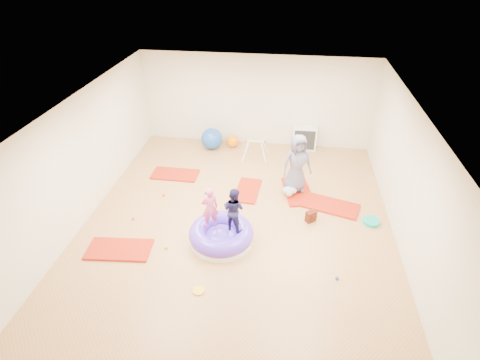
# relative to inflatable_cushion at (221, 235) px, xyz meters

# --- Properties ---
(room) EXTENTS (7.01, 8.01, 2.81)m
(room) POSITION_rel_inflatable_cushion_xyz_m (0.26, 0.80, 1.23)
(room) COLOR tan
(room) RESTS_ON ground
(gym_mat_front_left) EXTENTS (1.38, 0.78, 0.06)m
(gym_mat_front_left) POSITION_rel_inflatable_cushion_xyz_m (-2.08, -0.58, -0.14)
(gym_mat_front_left) COLOR #A02E1B
(gym_mat_front_left) RESTS_ON ground
(gym_mat_mid_left) EXTENTS (1.27, 0.64, 0.05)m
(gym_mat_mid_left) POSITION_rel_inflatable_cushion_xyz_m (-1.76, 2.50, -0.14)
(gym_mat_mid_left) COLOR #A02E1B
(gym_mat_mid_left) RESTS_ON ground
(gym_mat_center_back) EXTENTS (0.64, 1.17, 0.05)m
(gym_mat_center_back) POSITION_rel_inflatable_cushion_xyz_m (0.33, 1.99, -0.15)
(gym_mat_center_back) COLOR #A02E1B
(gym_mat_center_back) RESTS_ON ground
(gym_mat_right) EXTENTS (1.43, 0.99, 0.05)m
(gym_mat_right) POSITION_rel_inflatable_cushion_xyz_m (2.44, 1.59, -0.14)
(gym_mat_right) COLOR #A02E1B
(gym_mat_right) RESTS_ON ground
(gym_mat_rear_right) EXTENTS (0.89, 1.39, 0.05)m
(gym_mat_rear_right) POSITION_rel_inflatable_cushion_xyz_m (1.62, 2.12, -0.14)
(gym_mat_rear_right) COLOR #A02E1B
(gym_mat_rear_right) RESTS_ON ground
(inflatable_cushion) EXTENTS (1.39, 1.39, 0.44)m
(inflatable_cushion) POSITION_rel_inflatable_cushion_xyz_m (0.00, 0.00, 0.00)
(inflatable_cushion) COLOR white
(inflatable_cushion) RESTS_ON ground
(child_pink) EXTENTS (0.42, 0.36, 0.97)m
(child_pink) POSITION_rel_inflatable_cushion_xyz_m (-0.23, 0.06, 0.72)
(child_pink) COLOR #D94D7D
(child_pink) RESTS_ON inflatable_cushion
(child_navy) EXTENTS (0.59, 0.54, 0.99)m
(child_navy) POSITION_rel_inflatable_cushion_xyz_m (0.27, 0.05, 0.73)
(child_navy) COLOR #1B193F
(child_navy) RESTS_ON inflatable_cushion
(adult_caregiver) EXTENTS (0.88, 0.73, 1.54)m
(adult_caregiver) POSITION_rel_inflatable_cushion_xyz_m (1.54, 2.16, 0.66)
(adult_caregiver) COLOR slate
(adult_caregiver) RESTS_ON gym_mat_rear_right
(infant) EXTENTS (0.36, 0.37, 0.21)m
(infant) POSITION_rel_inflatable_cushion_xyz_m (1.41, 1.90, -0.01)
(infant) COLOR #9DBDD3
(infant) RESTS_ON gym_mat_rear_right
(ball_pit_balls) EXTENTS (4.64, 2.55, 0.07)m
(ball_pit_balls) POSITION_rel_inflatable_cushion_xyz_m (-0.64, 0.45, -0.14)
(ball_pit_balls) COLOR #F43E0E
(ball_pit_balls) RESTS_ON ground
(exercise_ball_blue) EXTENTS (0.66, 0.66, 0.66)m
(exercise_ball_blue) POSITION_rel_inflatable_cushion_xyz_m (-1.06, 4.21, 0.16)
(exercise_ball_blue) COLOR #1C4DA7
(exercise_ball_blue) RESTS_ON ground
(exercise_ball_orange) EXTENTS (0.39, 0.39, 0.39)m
(exercise_ball_orange) POSITION_rel_inflatable_cushion_xyz_m (-0.44, 4.40, 0.02)
(exercise_ball_orange) COLOR orange
(exercise_ball_orange) RESTS_ON ground
(infant_play_gym) EXTENTS (0.75, 0.71, 0.58)m
(infant_play_gym) POSITION_rel_inflatable_cushion_xyz_m (0.34, 3.77, 0.21)
(infant_play_gym) COLOR white
(infant_play_gym) RESTS_ON ground
(cube_shelf) EXTENTS (0.73, 0.36, 0.73)m
(cube_shelf) POSITION_rel_inflatable_cushion_xyz_m (1.79, 4.59, 0.19)
(cube_shelf) COLOR white
(cube_shelf) RESTS_ON ground
(balance_disc) EXTENTS (0.38, 0.38, 0.08)m
(balance_disc) POSITION_rel_inflatable_cushion_xyz_m (3.31, 1.08, -0.13)
(balance_disc) COLOR #0AAA90
(balance_disc) RESTS_ON ground
(backpack) EXTENTS (0.28, 0.27, 0.27)m
(backpack) POSITION_rel_inflatable_cushion_xyz_m (1.93, 0.96, -0.03)
(backpack) COLOR maroon
(backpack) RESTS_ON ground
(yellow_toy) EXTENTS (0.22, 0.22, 0.03)m
(yellow_toy) POSITION_rel_inflatable_cushion_xyz_m (-0.17, -1.42, -0.15)
(yellow_toy) COLOR yellow
(yellow_toy) RESTS_ON ground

